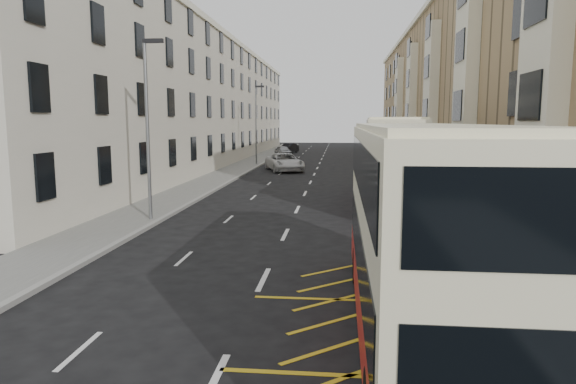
# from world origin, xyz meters

# --- Properties ---
(ground) EXTENTS (200.00, 200.00, 0.00)m
(ground) POSITION_xyz_m (0.00, 0.00, 0.00)
(ground) COLOR black
(ground) RESTS_ON ground
(pavement_right) EXTENTS (4.00, 120.00, 0.15)m
(pavement_right) POSITION_xyz_m (8.00, 30.00, 0.07)
(pavement_right) COLOR #60605C
(pavement_right) RESTS_ON ground
(pavement_left) EXTENTS (3.00, 120.00, 0.15)m
(pavement_left) POSITION_xyz_m (-7.50, 30.00, 0.07)
(pavement_left) COLOR #60605C
(pavement_left) RESTS_ON ground
(kerb_right) EXTENTS (0.25, 120.00, 0.15)m
(kerb_right) POSITION_xyz_m (6.00, 30.00, 0.07)
(kerb_right) COLOR gray
(kerb_right) RESTS_ON ground
(kerb_left) EXTENTS (0.25, 120.00, 0.15)m
(kerb_left) POSITION_xyz_m (-6.00, 30.00, 0.07)
(kerb_left) COLOR gray
(kerb_left) RESTS_ON ground
(road_markings) EXTENTS (10.00, 110.00, 0.01)m
(road_markings) POSITION_xyz_m (0.00, 45.00, 0.01)
(road_markings) COLOR silver
(road_markings) RESTS_ON ground
(terrace_right) EXTENTS (10.75, 79.00, 15.25)m
(terrace_right) POSITION_xyz_m (14.88, 45.38, 7.52)
(terrace_right) COLOR tan
(terrace_right) RESTS_ON ground
(terrace_left) EXTENTS (9.18, 79.00, 13.25)m
(terrace_left) POSITION_xyz_m (-13.43, 45.50, 6.52)
(terrace_left) COLOR beige
(terrace_left) RESTS_ON ground
(guard_railing) EXTENTS (0.06, 6.56, 1.01)m
(guard_railing) POSITION_xyz_m (6.25, 5.75, 0.86)
(guard_railing) COLOR #AE1107
(guard_railing) RESTS_ON pavement_right
(street_lamp_near) EXTENTS (0.93, 0.18, 8.00)m
(street_lamp_near) POSITION_xyz_m (-6.35, 12.00, 4.64)
(street_lamp_near) COLOR slate
(street_lamp_near) RESTS_ON pavement_left
(street_lamp_far) EXTENTS (0.93, 0.18, 8.00)m
(street_lamp_far) POSITION_xyz_m (-6.35, 42.00, 4.64)
(street_lamp_far) COLOR slate
(street_lamp_far) RESTS_ON pavement_left
(double_decker_front) EXTENTS (2.62, 11.33, 4.51)m
(double_decker_front) POSITION_xyz_m (3.88, 0.34, 2.30)
(double_decker_front) COLOR beige
(double_decker_front) RESTS_ON ground
(double_decker_rear) EXTENTS (3.27, 12.04, 4.76)m
(double_decker_rear) POSITION_xyz_m (5.00, 18.32, 2.42)
(double_decker_rear) COLOR beige
(double_decker_rear) RESTS_ON ground
(pedestrian_far) EXTENTS (1.15, 0.66, 1.84)m
(pedestrian_far) POSITION_xyz_m (6.35, 6.95, 1.07)
(pedestrian_far) COLOR black
(pedestrian_far) RESTS_ON pavement_right
(white_van) EXTENTS (4.49, 6.47, 1.64)m
(white_van) POSITION_xyz_m (-2.89, 36.60, 0.82)
(white_van) COLOR silver
(white_van) RESTS_ON ground
(car_silver) EXTENTS (2.96, 4.35, 1.38)m
(car_silver) POSITION_xyz_m (-5.20, 56.38, 0.69)
(car_silver) COLOR #9B9EA2
(car_silver) RESTS_ON ground
(car_dark) EXTENTS (2.81, 4.45, 1.38)m
(car_dark) POSITION_xyz_m (-5.20, 63.67, 0.69)
(car_dark) COLOR black
(car_dark) RESTS_ON ground
(car_red) EXTENTS (2.21, 5.44, 1.58)m
(car_red) POSITION_xyz_m (5.20, 58.67, 0.79)
(car_red) COLOR #9A0A13
(car_red) RESTS_ON ground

